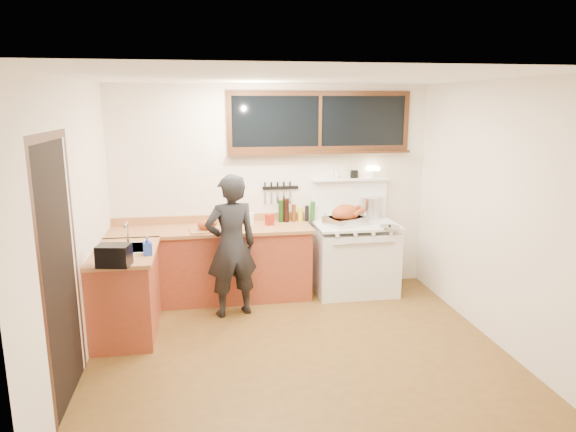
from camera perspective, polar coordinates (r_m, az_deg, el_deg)
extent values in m
cube|color=#593B17|center=(5.27, 1.00, -14.46)|extent=(4.00, 3.50, 0.02)
cube|color=silver|center=(6.54, -1.76, 3.01)|extent=(4.00, 0.05, 2.60)
cube|color=silver|center=(3.16, 6.94, -7.60)|extent=(4.00, 0.05, 2.60)
cube|color=silver|center=(4.89, -22.99, -1.28)|extent=(0.05, 3.50, 2.60)
cube|color=silver|center=(5.55, 22.09, 0.35)|extent=(0.05, 3.50, 2.60)
cube|color=white|center=(4.70, 1.13, 15.48)|extent=(4.00, 3.50, 0.05)
cube|color=maroon|center=(6.38, -8.48, -5.44)|extent=(2.40, 0.60, 0.86)
cube|color=#A86D43|center=(6.24, -8.61, -1.53)|extent=(2.44, 0.64, 0.04)
cube|color=#A86D43|center=(6.51, -8.68, -0.31)|extent=(2.40, 0.03, 0.10)
sphere|color=#B78C38|center=(6.10, -17.96, -4.10)|extent=(0.03, 0.03, 0.03)
sphere|color=#B78C38|center=(6.05, -13.27, -3.97)|extent=(0.03, 0.03, 0.03)
sphere|color=#B78C38|center=(6.03, -8.52, -3.81)|extent=(0.03, 0.03, 0.03)
sphere|color=#B78C38|center=(6.05, -3.77, -3.63)|extent=(0.03, 0.03, 0.03)
sphere|color=#B78C38|center=(6.11, 0.44, -3.44)|extent=(0.03, 0.03, 0.03)
cube|color=maroon|center=(5.66, -17.56, -8.26)|extent=(0.60, 1.05, 0.86)
cube|color=#A86D43|center=(5.52, -17.76, -3.88)|extent=(0.64, 1.09, 0.04)
cube|color=white|center=(5.60, -17.53, -4.06)|extent=(0.45, 0.40, 0.14)
cube|color=white|center=(5.58, -17.57, -3.42)|extent=(0.50, 0.45, 0.01)
cylinder|color=silver|center=(5.73, -17.40, -1.82)|extent=(0.02, 0.02, 0.24)
cylinder|color=silver|center=(5.62, -17.58, -0.93)|extent=(0.02, 0.18, 0.02)
cube|color=white|center=(6.60, 7.41, -4.96)|extent=(1.00, 0.70, 0.82)
cube|color=white|center=(6.47, 7.52, -0.95)|extent=(1.02, 0.72, 0.03)
cube|color=white|center=(6.26, 8.32, -4.91)|extent=(0.88, 0.02, 0.46)
cylinder|color=silver|center=(6.17, 8.48, -3.05)|extent=(0.75, 0.02, 0.02)
cylinder|color=white|center=(6.06, 5.50, -2.18)|extent=(0.04, 0.03, 0.04)
cylinder|color=white|center=(6.12, 7.50, -2.08)|extent=(0.04, 0.03, 0.04)
cylinder|color=white|center=(6.18, 9.45, -1.99)|extent=(0.04, 0.03, 0.04)
cylinder|color=white|center=(6.26, 11.36, -1.89)|extent=(0.04, 0.03, 0.04)
cube|color=white|center=(6.72, 6.80, 1.88)|extent=(1.00, 0.05, 0.50)
cube|color=white|center=(6.65, 6.93, 4.08)|extent=(1.00, 0.12, 0.03)
cylinder|color=white|center=(6.73, 9.41, 4.62)|extent=(0.09, 0.09, 0.09)
cube|color=#FFE5B2|center=(6.72, 9.43, 5.23)|extent=(0.16, 0.08, 0.05)
cube|color=black|center=(6.65, 7.36, 4.64)|extent=(0.09, 0.05, 0.10)
cylinder|color=white|center=(6.59, 5.44, 4.57)|extent=(0.04, 0.04, 0.09)
cylinder|color=white|center=(6.58, 4.93, 4.56)|extent=(0.04, 0.04, 0.09)
cube|color=black|center=(6.52, 3.57, 10.47)|extent=(2.20, 0.01, 0.62)
cube|color=#341B0E|center=(6.51, 3.62, 13.46)|extent=(2.32, 0.04, 0.06)
cube|color=#341B0E|center=(6.54, 3.53, 7.49)|extent=(2.32, 0.04, 0.06)
cube|color=#341B0E|center=(6.36, -6.57, 10.36)|extent=(0.06, 0.04, 0.62)
cube|color=#341B0E|center=(6.86, 12.97, 10.28)|extent=(0.06, 0.04, 0.62)
cube|color=#341B0E|center=(6.52, 3.57, 10.47)|extent=(0.04, 0.04, 0.62)
cube|color=#341B0E|center=(6.49, 3.62, 7.06)|extent=(2.32, 0.13, 0.03)
cube|color=black|center=(4.43, -23.92, -6.09)|extent=(0.01, 0.86, 2.10)
cube|color=#341B0E|center=(3.99, -25.56, -8.27)|extent=(0.01, 0.07, 2.10)
cube|color=#341B0E|center=(4.88, -22.49, -4.30)|extent=(0.01, 0.07, 2.10)
cube|color=#341B0E|center=(4.23, -25.17, 8.00)|extent=(0.01, 1.04, 0.07)
cube|color=black|center=(6.52, -0.84, 3.15)|extent=(0.46, 0.02, 0.04)
cube|color=silver|center=(6.49, -2.56, 2.12)|extent=(0.02, 0.00, 0.18)
cube|color=black|center=(6.47, -2.58, 3.34)|extent=(0.02, 0.02, 0.10)
cube|color=silver|center=(6.50, -1.86, 2.14)|extent=(0.02, 0.00, 0.18)
cube|color=black|center=(6.48, -1.87, 3.36)|extent=(0.02, 0.02, 0.10)
cube|color=silver|center=(6.51, -1.16, 2.16)|extent=(0.02, 0.00, 0.18)
cube|color=black|center=(6.49, -1.17, 3.38)|extent=(0.02, 0.02, 0.10)
cube|color=silver|center=(6.53, -0.47, 2.18)|extent=(0.03, 0.00, 0.18)
cube|color=black|center=(6.50, -0.47, 3.40)|extent=(0.02, 0.02, 0.10)
cube|color=silver|center=(6.54, 0.22, 2.20)|extent=(0.03, 0.00, 0.18)
cube|color=black|center=(6.51, 0.22, 3.42)|extent=(0.02, 0.02, 0.10)
imported|color=black|center=(5.77, -6.32, -3.32)|extent=(0.67, 0.53, 1.62)
imported|color=blue|center=(5.27, -15.34, -3.20)|extent=(0.09, 0.10, 0.19)
cube|color=black|center=(5.01, -18.77, -4.17)|extent=(0.32, 0.25, 0.20)
cube|color=#A86D43|center=(6.11, -9.02, -1.58)|extent=(0.42, 0.34, 0.02)
ellipsoid|color=#9C431C|center=(6.09, -9.04, -0.99)|extent=(0.23, 0.17, 0.13)
sphere|color=#9C431C|center=(6.13, -8.13, -0.62)|extent=(0.05, 0.05, 0.05)
sphere|color=#9C431C|center=(6.04, -8.11, -0.83)|extent=(0.05, 0.05, 0.05)
cube|color=silver|center=(6.38, 6.38, -0.53)|extent=(0.56, 0.50, 0.10)
cube|color=#3F3F42|center=(6.37, 6.39, -0.22)|extent=(0.49, 0.43, 0.03)
torus|color=silver|center=(6.30, 4.27, -0.17)|extent=(0.05, 0.09, 0.10)
torus|color=silver|center=(6.43, 8.47, -0.01)|extent=(0.05, 0.09, 0.10)
ellipsoid|color=#9C431C|center=(6.36, 6.40, 0.26)|extent=(0.44, 0.39, 0.23)
cylinder|color=#9C431C|center=(6.30, 7.70, 0.31)|extent=(0.14, 0.10, 0.10)
sphere|color=#9C431C|center=(6.32, 8.29, 0.64)|extent=(0.07, 0.07, 0.07)
cylinder|color=#9C431C|center=(6.47, 7.25, 0.64)|extent=(0.14, 0.10, 0.10)
sphere|color=#9C431C|center=(6.48, 7.82, 0.96)|extent=(0.07, 0.07, 0.07)
cylinder|color=silver|center=(6.79, 9.13, 0.98)|extent=(0.38, 0.38, 0.28)
cylinder|color=silver|center=(6.59, 8.10, -0.07)|extent=(0.19, 0.19, 0.11)
cylinder|color=black|center=(6.70, 8.05, 0.55)|extent=(0.05, 0.15, 0.02)
cylinder|color=silver|center=(6.30, 11.24, -1.20)|extent=(0.29, 0.29, 0.02)
sphere|color=black|center=(6.30, 11.24, -1.04)|extent=(0.03, 0.03, 0.03)
cube|color=maroon|center=(6.32, -2.05, -0.40)|extent=(0.11, 0.10, 0.14)
cylinder|color=white|center=(6.35, -4.14, -0.31)|extent=(0.09, 0.09, 0.15)
cylinder|color=black|center=(6.46, -0.78, 0.54)|extent=(0.06, 0.06, 0.28)
cylinder|color=black|center=(6.47, -0.20, 0.65)|extent=(0.07, 0.07, 0.30)
cylinder|color=black|center=(6.49, 0.64, 0.33)|extent=(0.06, 0.06, 0.22)
cylinder|color=black|center=(6.51, 1.38, 0.19)|extent=(0.06, 0.06, 0.18)
cylinder|color=black|center=(6.53, 2.11, 0.30)|extent=(0.05, 0.05, 0.20)
cylinder|color=black|center=(6.54, 2.75, 0.53)|extent=(0.06, 0.06, 0.25)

